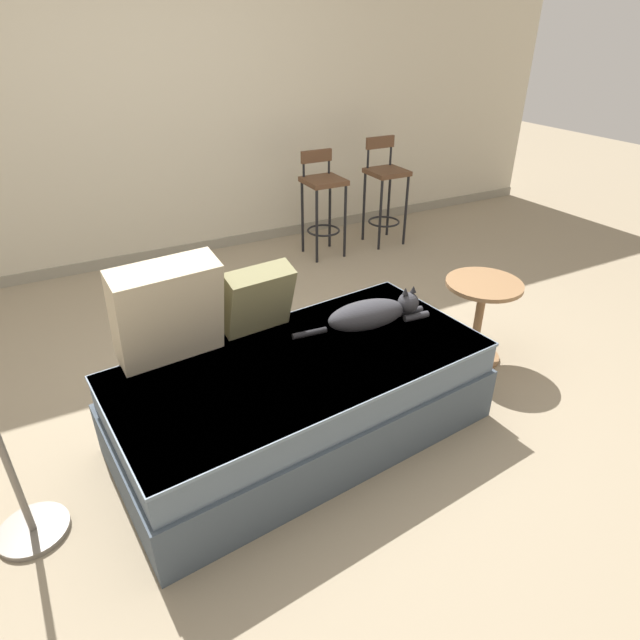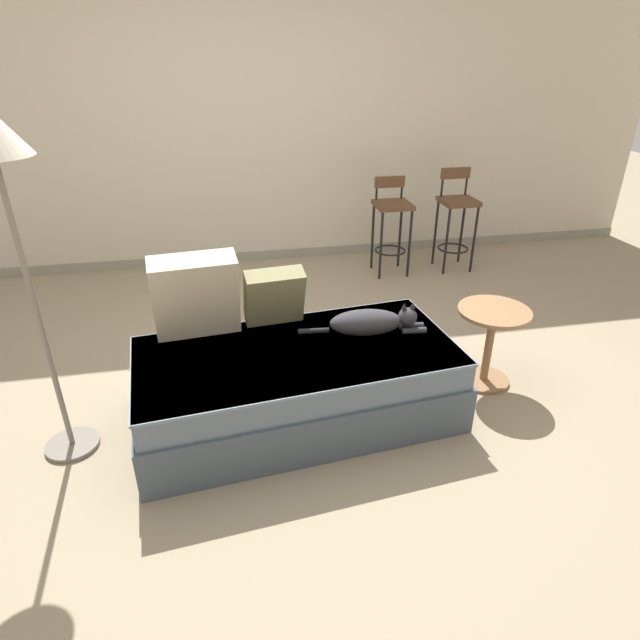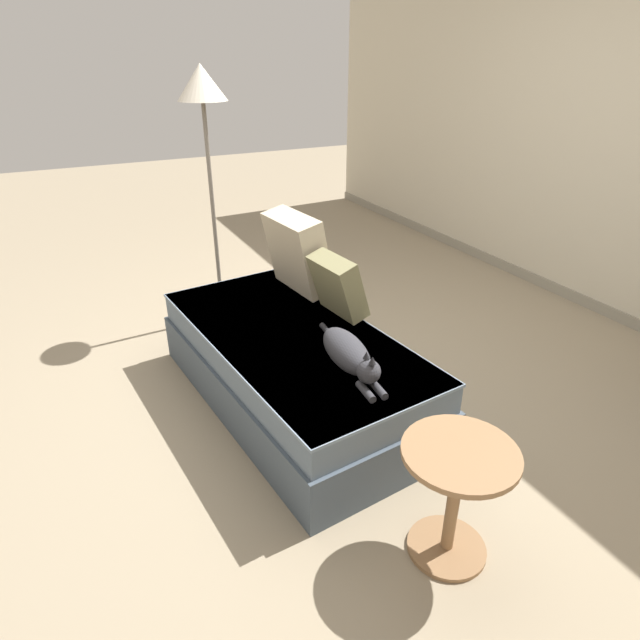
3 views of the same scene
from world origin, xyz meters
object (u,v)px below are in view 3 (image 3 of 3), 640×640
couch (292,367)px  throw_pillow_corner (298,252)px  side_table (455,487)px  cat (349,353)px  throw_pillow_middle (338,286)px  floor_lamp (204,109)px

couch → throw_pillow_corner: throw_pillow_corner is taller
side_table → cat: bearing=-178.1°
throw_pillow_middle → floor_lamp: size_ratio=0.21×
throw_pillow_corner → cat: size_ratio=0.67×
couch → floor_lamp: 1.77m
throw_pillow_corner → throw_pillow_middle: bearing=6.0°
throw_pillow_corner → cat: (0.97, -0.18, -0.17)m
floor_lamp → cat: bearing=4.5°
cat → floor_lamp: size_ratio=0.42×
throw_pillow_middle → side_table: (1.32, -0.20, -0.30)m
couch → floor_lamp: floor_lamp is taller
throw_pillow_corner → side_table: size_ratio=0.96×
side_table → floor_lamp: floor_lamp is taller
couch → throw_pillow_middle: size_ratio=5.14×
throw_pillow_middle → cat: size_ratio=0.49×
cat → side_table: cat is taller
cat → floor_lamp: 1.95m
side_table → throw_pillow_corner: bearing=175.0°
throw_pillow_corner → side_table: (1.76, -0.15, -0.36)m
couch → throw_pillow_corner: size_ratio=3.77×
throw_pillow_corner → throw_pillow_middle: 0.45m
throw_pillow_middle → cat: throw_pillow_middle is taller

